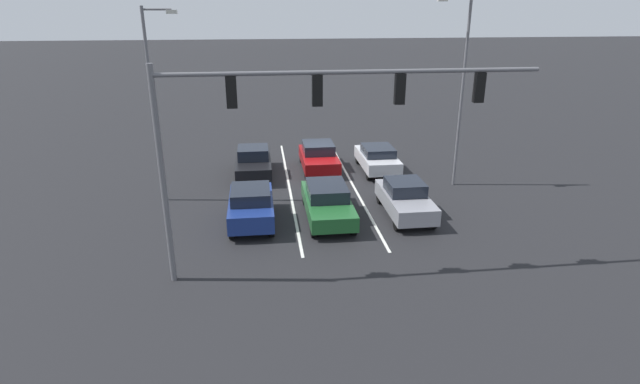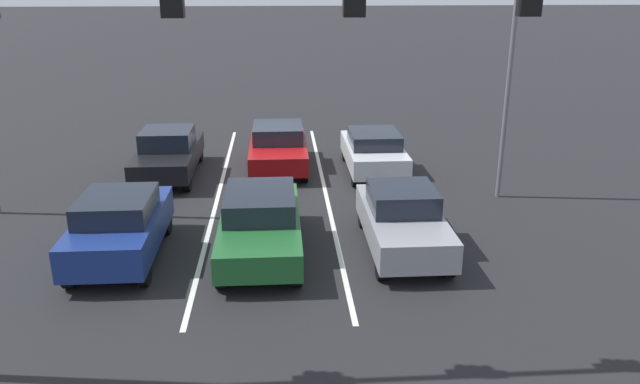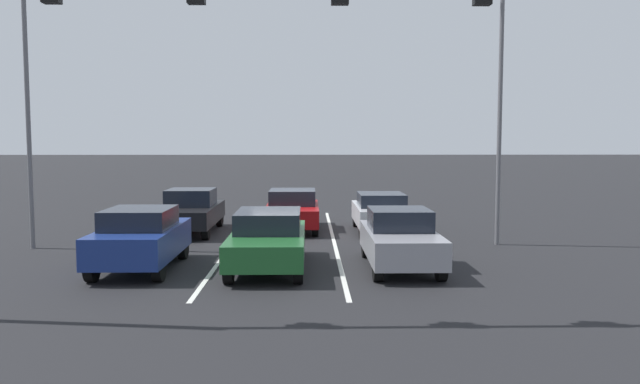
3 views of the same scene
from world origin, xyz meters
name	(u,v)px [view 2 (image 2 of 3)]	position (x,y,z in m)	size (l,w,h in m)	color
ground_plane	(273,174)	(0.00, 0.00, 0.00)	(240.00, 240.00, 0.00)	black
lane_stripe_left_divider	(325,191)	(-1.65, 1.91, 0.01)	(0.12, 15.83, 0.01)	silver
lane_stripe_center_divider	(219,194)	(1.65, 1.91, 0.01)	(0.12, 15.83, 0.01)	silver
car_navy_rightlane_front	(120,225)	(3.52, 6.39, 0.83)	(1.83, 4.06, 1.60)	navy
car_darkgreen_midlane_front	(260,222)	(0.24, 6.24, 0.78)	(1.88, 4.71, 1.49)	#1E5928
car_gray_leftlane_front	(403,220)	(-3.20, 6.31, 0.77)	(1.77, 4.18, 1.54)	gray
car_black_rightlane_second	(168,153)	(3.44, -0.06, 0.79)	(1.85, 4.47, 1.58)	black
car_maroon_midlane_second	(278,147)	(-0.21, -0.70, 0.76)	(1.93, 4.20, 1.49)	maroon
car_silver_leftlane_second	(374,151)	(-3.43, 0.01, 0.75)	(1.83, 4.08, 1.43)	silver
traffic_signal_gantry	(122,36)	(1.98, 10.81, 5.55)	(12.12, 0.37, 7.16)	slate
street_lamp_left_shoulder	(510,20)	(-6.70, 2.74, 5.21)	(1.67, 0.24, 9.24)	slate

